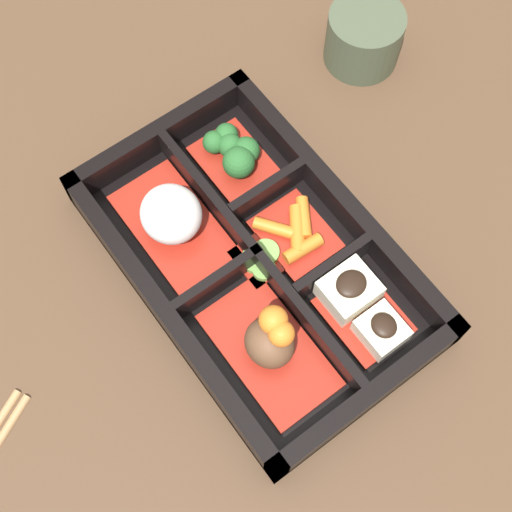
% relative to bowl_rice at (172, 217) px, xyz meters
% --- Properties ---
extents(ground_plane, '(3.00, 3.00, 0.00)m').
position_rel_bowl_rice_xyz_m(ground_plane, '(-0.07, -0.04, -0.03)').
color(ground_plane, '#4C3523').
extents(bento_base, '(0.31, 0.19, 0.01)m').
position_rel_bowl_rice_xyz_m(bento_base, '(-0.07, -0.04, -0.03)').
color(bento_base, black).
rests_on(bento_base, ground_plane).
extents(bento_rim, '(0.31, 0.19, 0.04)m').
position_rel_bowl_rice_xyz_m(bento_rim, '(-0.07, -0.04, -0.01)').
color(bento_rim, black).
rests_on(bento_rim, ground_plane).
extents(bowl_stew, '(0.12, 0.07, 0.06)m').
position_rel_bowl_rice_xyz_m(bowl_stew, '(-0.14, -0.00, -0.00)').
color(bowl_stew, maroon).
rests_on(bowl_stew, bento_base).
extents(bowl_rice, '(0.12, 0.07, 0.05)m').
position_rel_bowl_rice_xyz_m(bowl_rice, '(0.00, 0.00, 0.00)').
color(bowl_rice, maroon).
rests_on(bowl_rice, bento_base).
extents(bowl_tofu, '(0.08, 0.06, 0.04)m').
position_rel_bowl_rice_xyz_m(bowl_tofu, '(-0.16, -0.08, -0.01)').
color(bowl_tofu, maroon).
rests_on(bowl_tofu, bento_base).
extents(bowl_carrots, '(0.07, 0.06, 0.02)m').
position_rel_bowl_rice_xyz_m(bowl_carrots, '(-0.07, -0.08, -0.01)').
color(bowl_carrots, maroon).
rests_on(bowl_carrots, bento_base).
extents(bowl_greens, '(0.07, 0.06, 0.03)m').
position_rel_bowl_rice_xyz_m(bowl_greens, '(0.02, -0.08, -0.01)').
color(bowl_greens, maroon).
rests_on(bowl_greens, bento_base).
extents(bowl_pickles, '(0.04, 0.03, 0.01)m').
position_rel_bowl_rice_xyz_m(bowl_pickles, '(-0.07, -0.04, -0.02)').
color(bowl_pickles, maroon).
rests_on(bowl_pickles, bento_base).
extents(tea_cup, '(0.07, 0.07, 0.06)m').
position_rel_bowl_rice_xyz_m(tea_cup, '(0.05, -0.26, -0.00)').
color(tea_cup, '#424C38').
rests_on(tea_cup, ground_plane).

